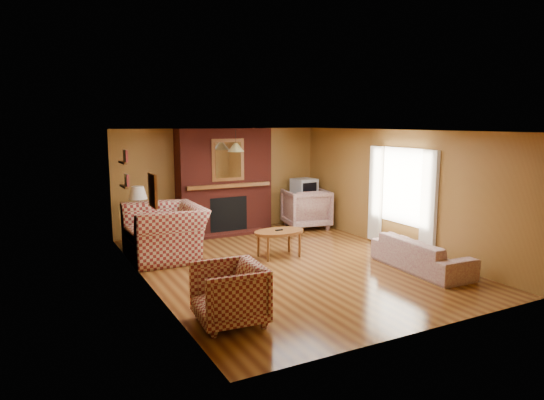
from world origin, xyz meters
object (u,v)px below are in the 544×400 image
plaid_loveseat (165,232)px  coffee_table (279,233)px  plaid_armchair (229,294)px  table_lamp (138,200)px  crt_tv (304,188)px  floral_sofa (421,254)px  side_table (140,232)px  floral_armchair (306,208)px  fireplace (224,182)px  tv_stand (304,211)px

plaid_loveseat → coffee_table: (1.94, -0.94, -0.04)m
plaid_armchair → table_lamp: table_lamp is taller
plaid_armchair → table_lamp: (-0.15, 4.37, 0.60)m
plaid_loveseat → crt_tv: (3.90, 1.36, 0.41)m
plaid_loveseat → table_lamp: size_ratio=2.52×
floral_sofa → side_table: size_ratio=2.91×
floral_sofa → floral_armchair: (0.02, 3.84, 0.19)m
fireplace → coffee_table: bearing=-87.9°
plaid_loveseat → plaid_armchair: (-0.10, -3.35, -0.11)m
floral_sofa → crt_tv: size_ratio=3.33×
plaid_armchair → table_lamp: 4.41m
plaid_armchair → crt_tv: (4.00, 4.71, 0.52)m
fireplace → table_lamp: (-2.10, -0.53, -0.19)m
plaid_armchair → coffee_table: plaid_armchair is taller
coffee_table → side_table: size_ratio=1.54×
tv_stand → crt_tv: bearing=-84.2°
table_lamp → crt_tv: bearing=4.7°
plaid_armchair → coffee_table: 3.17m
floral_armchair → table_lamp: (-4.02, -0.03, 0.52)m
coffee_table → fireplace: bearing=92.1°
table_lamp → tv_stand: table_lamp is taller
tv_stand → floral_armchair: bearing=-106.7°
fireplace → floral_sofa: (1.90, -4.34, -0.90)m
table_lamp → crt_tv: (4.15, 0.34, -0.08)m
floral_sofa → table_lamp: 5.57m
floral_sofa → crt_tv: 4.20m
fireplace → coffee_table: (0.09, -2.48, -0.73)m
floral_sofa → coffee_table: size_ratio=1.89×
plaid_armchair → tv_stand: plaid_armchair is taller
coffee_table → table_lamp: size_ratio=1.65×
plaid_armchair → floral_sofa: size_ratio=0.45×
plaid_loveseat → floral_armchair: 3.91m
side_table → plaid_loveseat: bearing=-76.1°
coffee_table → tv_stand: (1.96, 2.30, -0.12)m
fireplace → plaid_armchair: size_ratio=2.79×
table_lamp → crt_tv: size_ratio=1.07×
floral_sofa → tv_stand: tv_stand is taller
side_table → table_lamp: 0.67m
fireplace → plaid_armchair: 5.33m
floral_sofa → coffee_table: bearing=47.1°
coffee_table → floral_sofa: bearing=-45.8°
crt_tv → table_lamp: bearing=-175.3°
tv_stand → side_table: bearing=-169.4°
table_lamp → crt_tv: table_lamp is taller
fireplace → floral_armchair: size_ratio=2.32×
fireplace → table_lamp: size_ratio=3.94×
fireplace → plaid_loveseat: size_ratio=1.56×
side_table → fireplace: bearing=14.3°
coffee_table → plaid_loveseat: bearing=154.3°
coffee_table → crt_tv: (1.96, 2.29, 0.46)m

